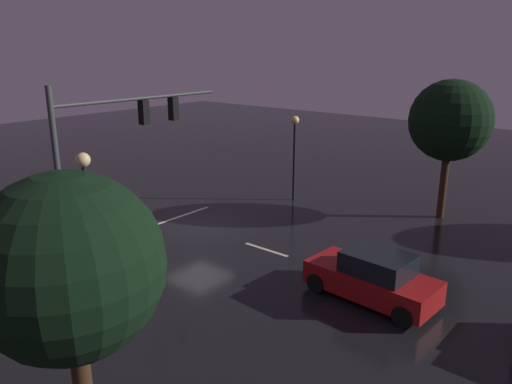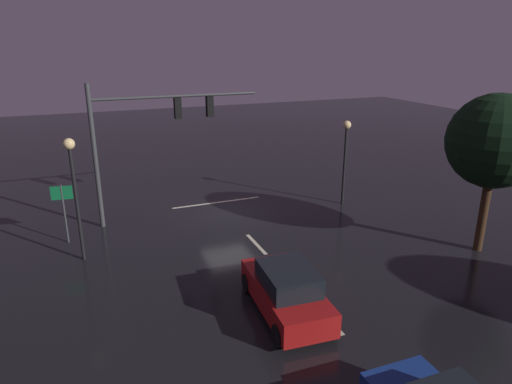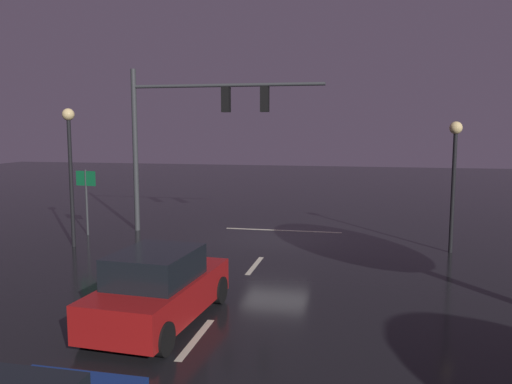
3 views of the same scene
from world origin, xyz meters
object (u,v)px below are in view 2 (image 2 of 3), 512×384
object	(u,v)px
traffic_signal_assembly	(149,126)
street_lamp_right_kerb	(73,177)
car_approaching	(286,291)
street_lamp_left_kerb	(346,146)
route_sign	(63,202)
tree_left_far	(495,142)

from	to	relation	value
traffic_signal_assembly	street_lamp_right_kerb	distance (m)	5.06
car_approaching	street_lamp_left_kerb	distance (m)	11.57
street_lamp_left_kerb	route_sign	bearing A→B (deg)	-0.76
street_lamp_right_kerb	tree_left_far	size ratio (longest dim) A/B	0.76
traffic_signal_assembly	street_lamp_right_kerb	world-z (taller)	traffic_signal_assembly
traffic_signal_assembly	street_lamp_left_kerb	size ratio (longest dim) A/B	1.75
tree_left_far	car_approaching	bearing A→B (deg)	7.09
route_sign	tree_left_far	bearing A→B (deg)	155.62
street_lamp_right_kerb	route_sign	bearing A→B (deg)	-74.15
traffic_signal_assembly	tree_left_far	distance (m)	15.09
route_sign	traffic_signal_assembly	bearing A→B (deg)	-161.79
traffic_signal_assembly	tree_left_far	size ratio (longest dim) A/B	1.21
car_approaching	route_sign	size ratio (longest dim) A/B	1.66
traffic_signal_assembly	street_lamp_right_kerb	bearing A→B (deg)	43.77
street_lamp_right_kerb	car_approaching	bearing A→B (deg)	132.60
route_sign	tree_left_far	distance (m)	18.22
street_lamp_right_kerb	traffic_signal_assembly	bearing A→B (deg)	-136.23
tree_left_far	street_lamp_left_kerb	bearing A→B (deg)	-72.73
route_sign	tree_left_far	xyz separation A→B (m)	(-16.40, 7.43, 2.81)
car_approaching	route_sign	bearing A→B (deg)	-52.43
street_lamp_right_kerb	tree_left_far	xyz separation A→B (m)	(-15.82, 5.39, 1.19)
street_lamp_left_kerb	traffic_signal_assembly	bearing A→B (deg)	-8.79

